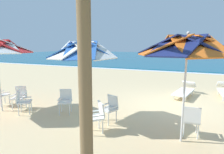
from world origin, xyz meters
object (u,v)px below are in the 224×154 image
Objects in this scene: beach_umbrella_0 at (187,46)px; plastic_chair_2 at (97,115)px; beach_umbrella_1 at (84,50)px; plastic_chair_5 at (22,100)px; plastic_chair_1 at (65,100)px; plastic_chair_6 at (20,96)px; palm_tree_0 at (81,25)px; sun_lounger_1 at (185,90)px; plastic_chair_4 at (0,94)px; plastic_chair_3 at (110,107)px; plastic_chair_0 at (191,119)px.

plastic_chair_2 is at bearing -171.97° from beach_umbrella_0.
plastic_chair_5 is at bearing -170.53° from beach_umbrella_1.
plastic_chair_5 is at bearing -154.96° from plastic_chair_1.
beach_umbrella_0 is 4.44m from plastic_chair_1.
plastic_chair_6 is (-5.90, 0.32, -1.93)m from beach_umbrella_0.
palm_tree_0 is (4.18, -2.23, 2.30)m from plastic_chair_6.
plastic_chair_2 is 5.36m from sun_lounger_1.
sun_lounger_1 is at bearing 31.72° from plastic_chair_4.
plastic_chair_5 is (-3.17, -0.52, 0.00)m from plastic_chair_3.
plastic_chair_1 is 2.94m from plastic_chair_4.
plastic_chair_1 is at bearing 171.82° from beach_umbrella_0.
beach_umbrella_1 is 0.65× the size of palm_tree_0.
beach_umbrella_0 reaches higher than plastic_chair_0.
plastic_chair_2 is at bearing -164.41° from plastic_chair_0.
beach_umbrella_1 is (-3.23, -0.06, 1.78)m from plastic_chair_0.
plastic_chair_2 and plastic_chair_4 have the same top height.
plastic_chair_1 is at bearing -135.07° from sun_lounger_1.
plastic_chair_1 is 1.00× the size of plastic_chair_3.
plastic_chair_3 is at bearing -118.09° from sun_lounger_1.
plastic_chair_6 is at bearing 151.90° from palm_tree_0.
beach_umbrella_1 reaches higher than plastic_chair_3.
plastic_chair_2 is at bearing -40.01° from beach_umbrella_1.
plastic_chair_4 is 8.12m from sun_lounger_1.
sun_lounger_1 is at bearing 74.94° from palm_tree_0.
beach_umbrella_1 is 3.40m from plastic_chair_6.
plastic_chair_6 is 0.39× the size of sun_lounger_1.
beach_umbrella_1 reaches higher than plastic_chair_2.
sun_lounger_1 is at bearing 35.48° from plastic_chair_6.
plastic_chair_0 is 6.12m from plastic_chair_6.
beach_umbrella_0 is 3.02m from beach_umbrella_1.
plastic_chair_1 is at bearing 5.87° from plastic_chair_4.
plastic_chair_0 is 7.11m from plastic_chair_4.
beach_umbrella_1 is at bearing 139.99° from plastic_chair_2.
plastic_chair_0 is (0.22, 0.37, -1.93)m from beach_umbrella_0.
beach_umbrella_1 reaches higher than plastic_chair_5.
plastic_chair_1 is 0.39× the size of sun_lounger_1.
palm_tree_0 is (-1.72, -1.91, 0.37)m from beach_umbrella_0.
plastic_chair_5 is (-1.37, -0.64, 0.00)m from plastic_chair_1.
palm_tree_0 reaches higher than plastic_chair_2.
beach_umbrella_0 is 3.20× the size of plastic_chair_3.
plastic_chair_2 is at bearing 108.42° from palm_tree_0.
plastic_chair_6 is at bearing -178.09° from plastic_chair_3.
plastic_chair_1 is 1.00× the size of plastic_chair_4.
plastic_chair_3 is at bearing 8.78° from beach_umbrella_1.
plastic_chair_6 is (-2.89, 0.00, -1.78)m from beach_umbrella_1.
plastic_chair_0 is 4.18m from sun_lounger_1.
beach_umbrella_0 is 1.04× the size of beach_umbrella_1.
beach_umbrella_1 is 3.08× the size of plastic_chair_4.
plastic_chair_3 is at bearing 83.81° from plastic_chair_2.
palm_tree_0 is at bearing -105.06° from sun_lounger_1.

